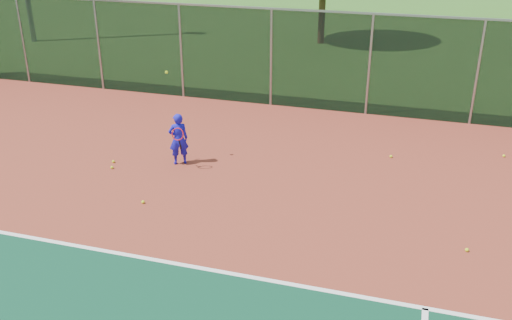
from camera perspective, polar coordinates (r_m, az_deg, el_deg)
The scene contains 8 objects.
fence_back at distance 17.30m, azimuth 11.29°, elevation 9.40°, with size 30.00×0.06×3.03m.
tennis_player at distance 13.91m, azimuth -7.76°, elevation 2.12°, with size 0.59×0.67×2.29m.
practice_ball_0 at distance 14.49m, azimuth -14.07°, elevation -0.14°, with size 0.07×0.07×0.07m, color #C6DD19.
practice_ball_1 at distance 12.41m, azimuth -11.23°, elevation -4.13°, with size 0.07×0.07×0.07m, color #C6DD19.
practice_ball_2 at distance 15.67m, azimuth 23.55°, elevation 0.39°, with size 0.07×0.07×0.07m, color #C6DD19.
practice_ball_4 at distance 14.73m, azimuth 13.35°, elevation 0.36°, with size 0.07×0.07×0.07m, color #C6DD19.
practice_ball_7 at distance 11.27m, azimuth 20.34°, elevation -8.42°, with size 0.07×0.07×0.07m, color #C6DD19.
practice_ball_8 at distance 14.17m, azimuth -14.21°, elevation -0.72°, with size 0.07×0.07×0.07m, color #C6DD19.
Camera 1 is at (1.52, -4.69, 5.85)m, focal length 40.00 mm.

